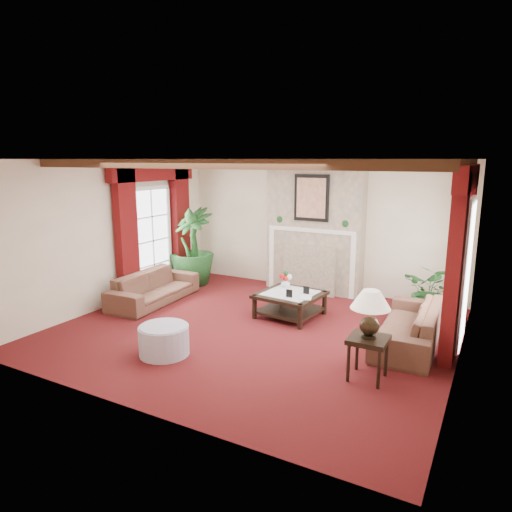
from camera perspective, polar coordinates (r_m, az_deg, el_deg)
The scene contains 23 objects.
floor at distance 7.47m, azimuth -0.12°, elevation -9.15°, with size 6.00×6.00×0.00m, color #430C0C.
ceiling at distance 6.97m, azimuth -0.13°, elevation 12.03°, with size 6.00×6.00×0.00m, color white.
back_wall at distance 9.57m, azimuth 7.79°, elevation 3.81°, with size 6.00×0.02×2.70m, color beige.
left_wall at distance 8.91m, azimuth -17.34°, elevation 2.77°, with size 0.02×5.50×2.70m, color beige.
right_wall at distance 6.28m, azimuth 24.70°, elevation -1.52°, with size 0.02×5.50×2.70m, color beige.
ceiling_beams at distance 6.97m, azimuth -0.13°, elevation 11.53°, with size 6.00×3.00×0.12m, color #3C2313, non-canonical shape.
fireplace at distance 9.29m, azimuth 7.58°, elevation 11.93°, with size 2.00×0.52×2.70m, color tan, non-canonical shape.
french_door_left at distance 9.53m, azimuth -13.19°, elevation 8.29°, with size 0.10×1.10×2.16m, color white, non-canonical shape.
french_door_right at distance 7.15m, azimuth 25.60°, elevation 6.28°, with size 0.10×1.10×2.16m, color white, non-canonical shape.
curtains_left at distance 9.44m, azimuth -12.80°, elevation 10.83°, with size 0.20×2.40×2.55m, color #49090A, non-canonical shape.
curtains_right at distance 7.14m, azimuth 25.02°, elevation 9.72°, with size 0.20×2.40×2.55m, color #49090A, non-canonical shape.
sofa_left at distance 8.94m, azimuth -12.65°, elevation -3.25°, with size 0.69×2.02×0.78m, color #350E19.
sofa_right at distance 7.17m, azimuth 18.67°, elevation -7.34°, with size 0.67×2.07×0.80m, color #350E19.
potted_palm at distance 10.06m, azimuth -7.95°, elevation -0.89°, with size 1.02×1.72×0.94m, color black.
small_plant at distance 8.37m, azimuth 21.09°, elevation -4.89°, with size 1.15×1.21×0.76m, color black.
coffee_table at distance 8.03m, azimuth 4.27°, elevation -6.08°, with size 1.02×1.02×0.42m, color black, non-canonical shape.
side_table at distance 5.98m, azimuth 13.77°, elevation -12.28°, with size 0.47×0.47×0.55m, color black, non-canonical shape.
ottoman at distance 6.64m, azimuth -11.42°, elevation -10.30°, with size 0.71×0.71×0.41m, color #938EA1.
table_lamp at distance 5.76m, azimuth 14.06°, elevation -6.98°, with size 0.49×0.49×0.62m, color black, non-canonical shape.
flower_vase at distance 8.29m, azimuth 3.70°, elevation -3.38°, with size 0.22×0.23×0.17m, color silver.
book at distance 7.66m, azimuth 5.52°, elevation -4.31°, with size 0.19×0.08×0.27m, color black.
photo_frame_a at distance 7.68m, azimuth 4.17°, elevation -4.72°, with size 0.11×0.02×0.14m, color black, non-canonical shape.
photo_frame_b at distance 7.90m, azimuth 6.30°, elevation -4.30°, with size 0.11×0.02×0.14m, color black, non-canonical shape.
Camera 1 is at (3.34, -6.12, 2.70)m, focal length 32.00 mm.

